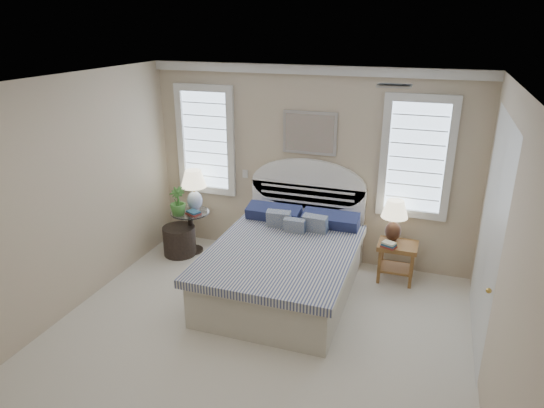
{
  "coord_description": "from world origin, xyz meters",
  "views": [
    {
      "loc": [
        1.61,
        -3.73,
        3.22
      ],
      "look_at": [
        -0.03,
        1.0,
        1.33
      ],
      "focal_mm": 32.0,
      "sensor_mm": 36.0,
      "label": 1
    }
  ],
  "objects": [
    {
      "name": "floor",
      "position": [
        0.0,
        0.0,
        0.0
      ],
      "size": [
        4.5,
        5.0,
        0.01
      ],
      "primitive_type": "cube",
      "color": "beige",
      "rests_on": "ground"
    },
    {
      "name": "ceiling",
      "position": [
        0.0,
        0.0,
        2.7
      ],
      "size": [
        4.5,
        5.0,
        0.01
      ],
      "primitive_type": "cube",
      "color": "white",
      "rests_on": "wall_back"
    },
    {
      "name": "wall_back",
      "position": [
        0.0,
        2.5,
        1.35
      ],
      "size": [
        4.5,
        0.02,
        2.7
      ],
      "primitive_type": "cube",
      "color": "#C4AB93",
      "rests_on": "floor"
    },
    {
      "name": "wall_left",
      "position": [
        -2.25,
        0.0,
        1.35
      ],
      "size": [
        0.02,
        5.0,
        2.7
      ],
      "primitive_type": "cube",
      "color": "#C4AB93",
      "rests_on": "floor"
    },
    {
      "name": "wall_right",
      "position": [
        2.25,
        0.0,
        1.35
      ],
      "size": [
        0.02,
        5.0,
        2.7
      ],
      "primitive_type": "cube",
      "color": "#C4AB93",
      "rests_on": "floor"
    },
    {
      "name": "crown_molding",
      "position": [
        0.0,
        2.46,
        2.64
      ],
      "size": [
        4.5,
        0.08,
        0.12
      ],
      "primitive_type": "cube",
      "color": "silver",
      "rests_on": "wall_back"
    },
    {
      "name": "hvac_vent",
      "position": [
        1.2,
        0.8,
        2.68
      ],
      "size": [
        0.3,
        0.2,
        0.02
      ],
      "primitive_type": "cube",
      "color": "#B2B2B2",
      "rests_on": "ceiling"
    },
    {
      "name": "switch_plate",
      "position": [
        -0.95,
        2.48,
        1.15
      ],
      "size": [
        0.08,
        0.01,
        0.12
      ],
      "primitive_type": "cube",
      "color": "silver",
      "rests_on": "wall_back"
    },
    {
      "name": "window_left",
      "position": [
        -1.55,
        2.48,
        1.6
      ],
      "size": [
        0.9,
        0.06,
        1.6
      ],
      "primitive_type": "cube",
      "color": "silver",
      "rests_on": "wall_back"
    },
    {
      "name": "window_right",
      "position": [
        1.4,
        2.48,
        1.6
      ],
      "size": [
        0.9,
        0.06,
        1.6
      ],
      "primitive_type": "cube",
      "color": "silver",
      "rests_on": "wall_back"
    },
    {
      "name": "painting",
      "position": [
        0.0,
        2.46,
        1.82
      ],
      "size": [
        0.74,
        0.04,
        0.58
      ],
      "primitive_type": "cube",
      "color": "silver",
      "rests_on": "wall_back"
    },
    {
      "name": "closet_door",
      "position": [
        2.23,
        1.2,
        1.2
      ],
      "size": [
        0.02,
        1.8,
        2.4
      ],
      "primitive_type": "cube",
      "color": "silver",
      "rests_on": "floor"
    },
    {
      "name": "bed",
      "position": [
        0.0,
        1.46,
        0.39
      ],
      "size": [
        1.72,
        2.28,
        1.47
      ],
      "color": "beige",
      "rests_on": "floor"
    },
    {
      "name": "side_table_left",
      "position": [
        -1.65,
        2.05,
        0.39
      ],
      "size": [
        0.56,
        0.56,
        0.63
      ],
      "color": "black",
      "rests_on": "floor"
    },
    {
      "name": "nightstand_right",
      "position": [
        1.3,
        2.15,
        0.39
      ],
      "size": [
        0.5,
        0.4,
        0.53
      ],
      "color": "olive",
      "rests_on": "floor"
    },
    {
      "name": "floor_pot",
      "position": [
        -1.77,
        1.91,
        0.21
      ],
      "size": [
        0.6,
        0.6,
        0.43
      ],
      "primitive_type": "cylinder",
      "rotation": [
        0.0,
        0.0,
        0.35
      ],
      "color": "black",
      "rests_on": "floor"
    },
    {
      "name": "lamp_left",
      "position": [
        -1.62,
        2.17,
        1.0
      ],
      "size": [
        0.47,
        0.47,
        0.6
      ],
      "rotation": [
        0.0,
        0.0,
        0.33
      ],
      "color": "white",
      "rests_on": "side_table_left"
    },
    {
      "name": "lamp_right",
      "position": [
        1.21,
        2.25,
        0.87
      ],
      "size": [
        0.35,
        0.35,
        0.56
      ],
      "rotation": [
        0.0,
        0.0,
        -0.02
      ],
      "color": "black",
      "rests_on": "nightstand_right"
    },
    {
      "name": "potted_plant",
      "position": [
        -1.75,
        1.89,
        0.83
      ],
      "size": [
        0.24,
        0.24,
        0.41
      ],
      "primitive_type": "imported",
      "rotation": [
        0.0,
        0.0,
        0.06
      ],
      "color": "#2F6629",
      "rests_on": "side_table_left"
    },
    {
      "name": "books_left",
      "position": [
        -1.55,
        1.97,
        0.66
      ],
      "size": [
        0.23,
        0.19,
        0.05
      ],
      "rotation": [
        0.0,
        0.0,
        -0.3
      ],
      "color": "maroon",
      "rests_on": "side_table_left"
    },
    {
      "name": "books_right",
      "position": [
        1.2,
        2.0,
        0.56
      ],
      "size": [
        0.21,
        0.17,
        0.07
      ],
      "rotation": [
        0.0,
        0.0,
        -0.28
      ],
      "color": "maroon",
      "rests_on": "nightstand_right"
    }
  ]
}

